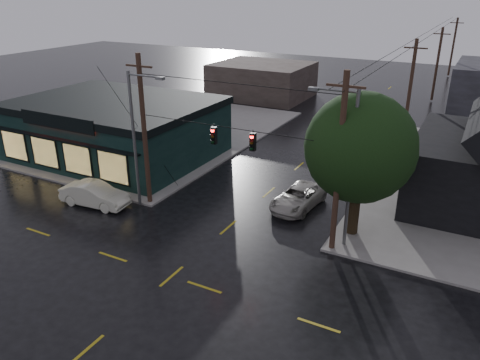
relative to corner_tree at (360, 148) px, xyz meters
The scene contains 15 objects.
ground_plane 12.51m from the corner_tree, 128.55° to the right, with size 160.00×160.00×0.00m, color black.
sidewalk_nw 29.74m from the corner_tree, 157.44° to the left, with size 28.00×28.00×0.15m, color slate.
pizza_shop 22.58m from the corner_tree, 169.30° to the left, with size 16.30×12.34×4.90m.
corner_tree is the anchor object (origin of this frame).
utility_pole_nw 14.76m from the corner_tree, behind, with size 2.00×0.32×10.15m, color #321E16, non-canonical shape.
utility_pole_ne 5.99m from the corner_tree, 102.34° to the right, with size 2.00×0.32×10.15m, color #321E16, non-canonical shape.
utility_pole_far_a 20.00m from the corner_tree, 91.49° to the left, with size 2.00×0.32×9.65m, color #321E16, non-canonical shape.
utility_pole_far_b 39.60m from the corner_tree, 90.73° to the left, with size 2.00×0.32×9.15m, color #321E16, non-canonical shape.
utility_pole_far_c 59.47m from the corner_tree, 90.48° to the left, with size 2.00×0.32×9.15m, color #321E16, non-canonical shape.
span_signal_assembly 7.28m from the corner_tree, 161.69° to the right, with size 13.00×0.48×1.23m.
streetlight_nw 15.16m from the corner_tree, 167.80° to the right, with size 5.40×0.30×9.15m, color slate, non-canonical shape.
streetlight_ne 5.74m from the corner_tree, 90.00° to the right, with size 5.40×0.30×9.15m, color slate, non-canonical shape.
bg_building_west 37.77m from the corner_tree, 123.93° to the left, with size 12.00×10.00×4.40m, color #312824.
sedan_cream 17.76m from the corner_tree, 165.46° to the right, with size 1.69×4.84×1.59m, color beige.
suv_silver 6.71m from the corner_tree, 155.17° to the left, with size 2.34×5.07×1.41m, color #A7A29A.
Camera 1 is at (12.76, -16.34, 14.03)m, focal length 35.00 mm.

